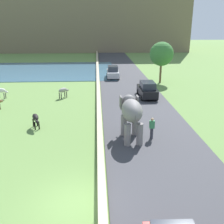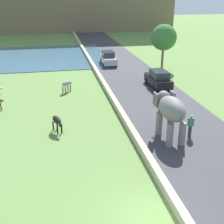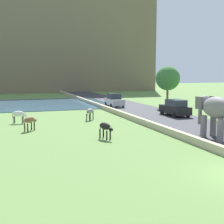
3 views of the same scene
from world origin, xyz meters
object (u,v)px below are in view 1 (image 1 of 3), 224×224
Objects in this scene: elephant at (131,112)px; person_beside_elephant at (152,128)px; cow_grey at (63,91)px; car_silver at (113,72)px; cow_white at (2,91)px; cow_black at (36,118)px; car_black at (147,90)px.

person_beside_elephant is (1.49, -0.12, -1.16)m from elephant.
person_beside_elephant is 13.58m from cow_grey.
car_silver reaches higher than cow_white.
elephant reaches higher than cow_black.
cow_white is (-15.92, 0.54, -0.06)m from car_black.
cow_black is (-8.70, 2.57, -0.04)m from person_beside_elephant.
person_beside_elephant is 9.08m from cow_black.
elephant reaches higher than car_silver.
elephant is 17.10m from cow_white.
car_black is at bearing 73.69° from elephant.
cow_grey is (-6.09, -10.38, -0.06)m from car_silver.
cow_black is at bearing -97.48° from cow_grey.
car_silver reaches higher than cow_grey.
person_beside_elephant is at bearing -86.10° from car_silver.
car_black is 2.82× the size of cow_white.
cow_black is at bearing 163.54° from person_beside_elephant.
cow_black is 10.46m from cow_white.
person_beside_elephant is 1.30× the size of cow_grey.
cow_black and cow_white have the same top height.
elephant is 2.47× the size of cow_black.
car_black is at bearing -1.93° from cow_white.
person_beside_elephant is 21.71m from car_silver.
car_black reaches higher than cow_white.
elephant is at bearing 175.54° from person_beside_elephant.
car_black is (3.16, 10.80, -1.14)m from elephant.
car_black is at bearing -2.25° from cow_grey.
person_beside_elephant is at bearing -16.46° from cow_black.
elephant is at bearing -41.62° from cow_white.
elephant is at bearing -106.31° from car_black.
elephant is at bearing -61.44° from cow_grey.
car_silver is 2.84× the size of cow_white.
cow_black is 0.99× the size of cow_white.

